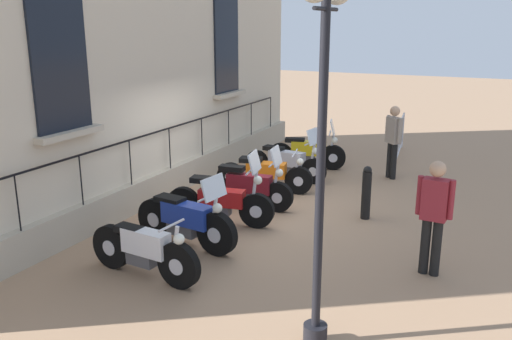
{
  "coord_description": "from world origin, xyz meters",
  "views": [
    {
      "loc": [
        4.57,
        -9.25,
        3.63
      ],
      "look_at": [
        0.17,
        0.0,
        0.8
      ],
      "focal_mm": 37.72,
      "sensor_mm": 36.0,
      "label": 1
    }
  ],
  "objects_px": {
    "motorcycle_blue": "(186,221)",
    "motorcycle_red": "(221,202)",
    "bollard": "(366,192)",
    "pedestrian_standing": "(393,138)",
    "motorcycle_white": "(145,251)",
    "crowd_barrier": "(400,136)",
    "motorcycle_maroon": "(248,188)",
    "motorcycle_yellow": "(308,152)",
    "motorcycle_silver": "(286,162)",
    "pedestrian_walking": "(434,211)",
    "motorcycle_orange": "(265,174)",
    "lamppost": "(322,118)"
  },
  "relations": [
    {
      "from": "motorcycle_red",
      "to": "motorcycle_maroon",
      "type": "bearing_deg",
      "value": 86.38
    },
    {
      "from": "motorcycle_maroon",
      "to": "motorcycle_yellow",
      "type": "distance_m",
      "value": 3.39
    },
    {
      "from": "lamppost",
      "to": "pedestrian_walking",
      "type": "height_order",
      "value": "lamppost"
    },
    {
      "from": "crowd_barrier",
      "to": "motorcycle_maroon",
      "type": "bearing_deg",
      "value": -108.31
    },
    {
      "from": "bollard",
      "to": "pedestrian_standing",
      "type": "distance_m",
      "value": 3.02
    },
    {
      "from": "motorcycle_blue",
      "to": "motorcycle_maroon",
      "type": "xyz_separation_m",
      "value": [
        0.08,
        2.16,
        -0.03
      ]
    },
    {
      "from": "motorcycle_blue",
      "to": "motorcycle_yellow",
      "type": "relative_size",
      "value": 1.04
    },
    {
      "from": "motorcycle_silver",
      "to": "pedestrian_standing",
      "type": "height_order",
      "value": "pedestrian_standing"
    },
    {
      "from": "motorcycle_red",
      "to": "bollard",
      "type": "height_order",
      "value": "motorcycle_red"
    },
    {
      "from": "motorcycle_white",
      "to": "lamppost",
      "type": "distance_m",
      "value": 3.64
    },
    {
      "from": "motorcycle_blue",
      "to": "motorcycle_orange",
      "type": "bearing_deg",
      "value": 91.38
    },
    {
      "from": "motorcycle_orange",
      "to": "motorcycle_white",
      "type": "bearing_deg",
      "value": -88.14
    },
    {
      "from": "motorcycle_orange",
      "to": "pedestrian_walking",
      "type": "bearing_deg",
      "value": -34.03
    },
    {
      "from": "motorcycle_maroon",
      "to": "crowd_barrier",
      "type": "distance_m",
      "value": 6.01
    },
    {
      "from": "bollard",
      "to": "lamppost",
      "type": "bearing_deg",
      "value": -83.18
    },
    {
      "from": "motorcycle_white",
      "to": "motorcycle_yellow",
      "type": "distance_m",
      "value": 6.77
    },
    {
      "from": "motorcycle_red",
      "to": "pedestrian_walking",
      "type": "distance_m",
      "value": 3.86
    },
    {
      "from": "motorcycle_maroon",
      "to": "pedestrian_standing",
      "type": "bearing_deg",
      "value": 57.87
    },
    {
      "from": "bollard",
      "to": "pedestrian_walking",
      "type": "bearing_deg",
      "value": -52.83
    },
    {
      "from": "pedestrian_walking",
      "to": "motorcycle_yellow",
      "type": "bearing_deg",
      "value": 127.3
    },
    {
      "from": "motorcycle_blue",
      "to": "motorcycle_red",
      "type": "height_order",
      "value": "motorcycle_red"
    },
    {
      "from": "motorcycle_white",
      "to": "motorcycle_maroon",
      "type": "xyz_separation_m",
      "value": [
        0.01,
        3.38,
        0.0
      ]
    },
    {
      "from": "motorcycle_red",
      "to": "motorcycle_maroon",
      "type": "relative_size",
      "value": 1.08
    },
    {
      "from": "motorcycle_white",
      "to": "crowd_barrier",
      "type": "relative_size",
      "value": 0.84
    },
    {
      "from": "motorcycle_white",
      "to": "motorcycle_silver",
      "type": "height_order",
      "value": "motorcycle_silver"
    },
    {
      "from": "motorcycle_blue",
      "to": "crowd_barrier",
      "type": "xyz_separation_m",
      "value": [
        1.96,
        7.86,
        0.11
      ]
    },
    {
      "from": "motorcycle_red",
      "to": "pedestrian_walking",
      "type": "height_order",
      "value": "pedestrian_walking"
    },
    {
      "from": "crowd_barrier",
      "to": "pedestrian_standing",
      "type": "relative_size",
      "value": 1.34
    },
    {
      "from": "pedestrian_walking",
      "to": "crowd_barrier",
      "type": "bearing_deg",
      "value": 104.39
    },
    {
      "from": "motorcycle_silver",
      "to": "motorcycle_orange",
      "type": "bearing_deg",
      "value": -92.76
    },
    {
      "from": "motorcycle_silver",
      "to": "pedestrian_standing",
      "type": "distance_m",
      "value": 2.59
    },
    {
      "from": "motorcycle_orange",
      "to": "motorcycle_yellow",
      "type": "relative_size",
      "value": 1.09
    },
    {
      "from": "motorcycle_silver",
      "to": "pedestrian_walking",
      "type": "relative_size",
      "value": 1.23
    },
    {
      "from": "motorcycle_white",
      "to": "motorcycle_yellow",
      "type": "bearing_deg",
      "value": 89.77
    },
    {
      "from": "motorcycle_blue",
      "to": "bollard",
      "type": "relative_size",
      "value": 1.95
    },
    {
      "from": "motorcycle_blue",
      "to": "pedestrian_walking",
      "type": "height_order",
      "value": "pedestrian_walking"
    },
    {
      "from": "motorcycle_red",
      "to": "bollard",
      "type": "distance_m",
      "value": 2.75
    },
    {
      "from": "motorcycle_yellow",
      "to": "motorcycle_white",
      "type": "bearing_deg",
      "value": -90.23
    },
    {
      "from": "motorcycle_blue",
      "to": "motorcycle_white",
      "type": "bearing_deg",
      "value": -86.84
    },
    {
      "from": "motorcycle_yellow",
      "to": "crowd_barrier",
      "type": "height_order",
      "value": "motorcycle_yellow"
    },
    {
      "from": "motorcycle_red",
      "to": "motorcycle_orange",
      "type": "relative_size",
      "value": 0.97
    },
    {
      "from": "lamppost",
      "to": "motorcycle_white",
      "type": "bearing_deg",
      "value": 169.32
    },
    {
      "from": "motorcycle_yellow",
      "to": "pedestrian_standing",
      "type": "xyz_separation_m",
      "value": [
        2.12,
        0.02,
        0.57
      ]
    },
    {
      "from": "motorcycle_orange",
      "to": "motorcycle_silver",
      "type": "bearing_deg",
      "value": 87.24
    },
    {
      "from": "crowd_barrier",
      "to": "pedestrian_standing",
      "type": "xyz_separation_m",
      "value": [
        0.26,
        -2.29,
        0.42
      ]
    },
    {
      "from": "motorcycle_white",
      "to": "crowd_barrier",
      "type": "bearing_deg",
      "value": 78.21
    },
    {
      "from": "motorcycle_blue",
      "to": "motorcycle_maroon",
      "type": "height_order",
      "value": "motorcycle_maroon"
    },
    {
      "from": "crowd_barrier",
      "to": "bollard",
      "type": "bearing_deg",
      "value": -85.71
    },
    {
      "from": "motorcycle_white",
      "to": "motorcycle_blue",
      "type": "xyz_separation_m",
      "value": [
        -0.07,
        1.22,
        0.03
      ]
    },
    {
      "from": "lamppost",
      "to": "pedestrian_standing",
      "type": "height_order",
      "value": "lamppost"
    }
  ]
}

